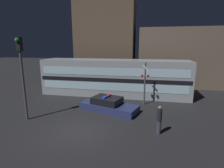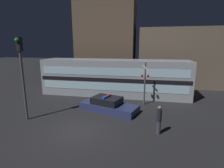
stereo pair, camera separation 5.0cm
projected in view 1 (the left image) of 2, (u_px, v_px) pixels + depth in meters
name	position (u px, v px, depth m)	size (l,w,h in m)	color
ground_plane	(79.00, 131.00, 10.82)	(120.00, 120.00, 0.00)	black
train	(114.00, 77.00, 18.64)	(15.31, 3.18, 3.75)	#999EA5
police_car	(108.00, 105.00, 14.20)	(5.03, 3.16, 1.24)	navy
pedestrian	(159.00, 120.00, 10.32)	(0.30, 0.30, 1.77)	#3F384C
crossing_signal_near	(145.00, 82.00, 15.30)	(0.72, 0.32, 3.79)	#4C4C51
traffic_light_corner	(22.00, 69.00, 11.78)	(0.30, 0.46, 5.74)	#4C4C51
building_left	(106.00, 44.00, 24.97)	(7.99, 5.00, 10.87)	brown
building_center	(182.00, 57.00, 23.69)	(11.43, 6.58, 7.35)	brown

